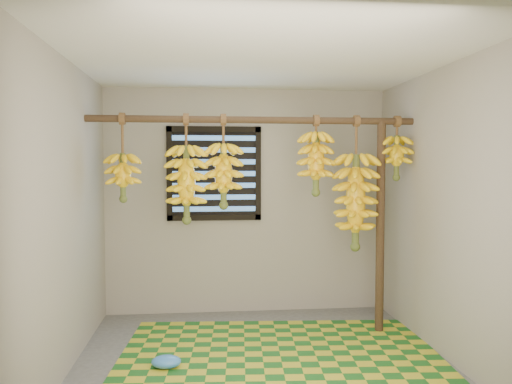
{
  "coord_description": "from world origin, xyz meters",
  "views": [
    {
      "loc": [
        -0.46,
        -3.84,
        1.58
      ],
      "look_at": [
        0.0,
        0.55,
        1.35
      ],
      "focal_mm": 35.0,
      "sensor_mm": 36.0,
      "label": 1
    }
  ],
  "objects": [
    {
      "name": "hanging_pole",
      "position": [
        0.0,
        0.7,
        2.0
      ],
      "size": [
        3.0,
        0.06,
        0.06
      ],
      "primitive_type": "cylinder",
      "rotation": [
        0.0,
        1.57,
        0.0
      ],
      "color": "#463421",
      "rests_on": "wall_left"
    },
    {
      "name": "banana_bunch_a",
      "position": [
        -1.18,
        0.7,
        1.48
      ],
      "size": [
        0.3,
        0.3,
        0.78
      ],
      "color": "brown",
      "rests_on": "hanging_pole"
    },
    {
      "name": "ceiling",
      "position": [
        0.0,
        0.0,
        2.4
      ],
      "size": [
        3.0,
        3.0,
        0.01
      ],
      "primitive_type": "cube",
      "color": "silver",
      "rests_on": "wall_back"
    },
    {
      "name": "woven_mat",
      "position": [
        0.15,
        0.03,
        0.01
      ],
      "size": [
        2.8,
        2.31,
        0.01
      ],
      "primitive_type": "cube",
      "rotation": [
        0.0,
        0.0,
        -0.07
      ],
      "color": "#1A5A1C",
      "rests_on": "floor"
    },
    {
      "name": "wall_back",
      "position": [
        0.0,
        1.5,
        1.2
      ],
      "size": [
        3.0,
        0.01,
        2.4
      ],
      "primitive_type": "cube",
      "color": "gray",
      "rests_on": "floor"
    },
    {
      "name": "wall_right",
      "position": [
        1.5,
        0.0,
        1.2
      ],
      "size": [
        0.01,
        3.0,
        2.4
      ],
      "primitive_type": "cube",
      "color": "gray",
      "rests_on": "floor"
    },
    {
      "name": "wall_left",
      "position": [
        -1.5,
        0.0,
        1.2
      ],
      "size": [
        0.01,
        3.0,
        2.4
      ],
      "primitive_type": "cube",
      "color": "gray",
      "rests_on": "floor"
    },
    {
      "name": "support_post",
      "position": [
        1.2,
        0.7,
        1.0
      ],
      "size": [
        0.08,
        0.08,
        2.0
      ],
      "primitive_type": "cylinder",
      "color": "#463421",
      "rests_on": "floor"
    },
    {
      "name": "banana_bunch_e",
      "position": [
        0.96,
        0.7,
        1.25
      ],
      "size": [
        0.38,
        0.38,
        1.25
      ],
      "color": "brown",
      "rests_on": "hanging_pole"
    },
    {
      "name": "banana_bunch_f",
      "position": [
        1.35,
        0.7,
        1.66
      ],
      "size": [
        0.29,
        0.29,
        0.6
      ],
      "color": "brown",
      "rests_on": "hanging_pole"
    },
    {
      "name": "banana_bunch_b",
      "position": [
        -0.62,
        0.7,
        1.42
      ],
      "size": [
        0.35,
        0.35,
        0.98
      ],
      "color": "brown",
      "rests_on": "hanging_pole"
    },
    {
      "name": "floor",
      "position": [
        0.0,
        0.0,
        -0.01
      ],
      "size": [
        3.0,
        3.0,
        0.01
      ],
      "primitive_type": "cube",
      "color": "#515151",
      "rests_on": "ground"
    },
    {
      "name": "banana_bunch_c",
      "position": [
        -0.28,
        0.7,
        1.49
      ],
      "size": [
        0.34,
        0.34,
        0.85
      ],
      "color": "brown",
      "rests_on": "hanging_pole"
    },
    {
      "name": "plastic_bag",
      "position": [
        -0.76,
        0.01,
        0.06
      ],
      "size": [
        0.25,
        0.19,
        0.1
      ],
      "primitive_type": "ellipsoid",
      "rotation": [
        0.0,
        0.0,
        -0.07
      ],
      "color": "#3678CC",
      "rests_on": "woven_mat"
    },
    {
      "name": "window",
      "position": [
        -0.35,
        1.48,
        1.5
      ],
      "size": [
        1.0,
        0.04,
        1.0
      ],
      "color": "black",
      "rests_on": "wall_back"
    },
    {
      "name": "banana_bunch_d",
      "position": [
        0.57,
        0.7,
        1.61
      ],
      "size": [
        0.31,
        0.31,
        0.73
      ],
      "color": "brown",
      "rests_on": "hanging_pole"
    }
  ]
}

